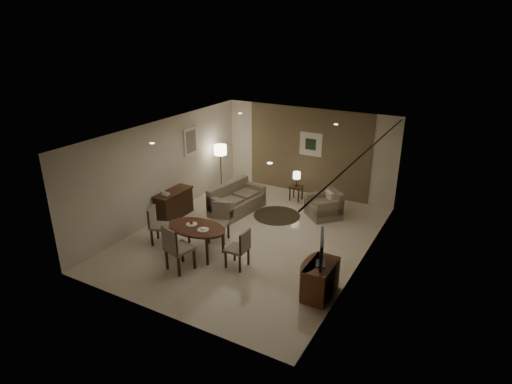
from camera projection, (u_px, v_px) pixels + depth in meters
The scene contains 31 objects.
room_shell at pixel (260, 182), 10.66m from camera, with size 5.50×7.00×2.70m.
taupe_accent at pixel (308, 151), 13.17m from camera, with size 3.96×0.03×2.70m, color brown.
curtain_wall at pixel (361, 210), 9.14m from camera, with size 0.08×6.70×2.58m, color #C3B298, non-canonical shape.
curtain_rod at pixel (367, 151), 8.65m from camera, with size 0.03×0.03×6.80m, color black.
art_back_frame at pixel (311, 144), 13.01m from camera, with size 0.72×0.03×0.72m, color silver.
art_back_canvas at pixel (311, 144), 12.99m from camera, with size 0.34×0.01×0.34m, color #1B321D.
art_left_frame at pixel (191, 141), 12.35m from camera, with size 0.03×0.60×0.80m, color silver.
art_left_canvas at pixel (191, 141), 12.35m from camera, with size 0.01×0.46×0.64m, color gray.
downlight_nl at pixel (152, 143), 9.01m from camera, with size 0.10×0.10×0.01m, color white.
downlight_nr at pixel (270, 163), 7.75m from camera, with size 0.10×0.10×0.01m, color white.
downlight_fl at pixel (240, 113), 11.93m from camera, with size 0.10×0.10×0.01m, color white.
downlight_fr at pixel (336, 124), 10.67m from camera, with size 0.10×0.10×0.01m, color white.
console_desk at pixel (174, 204), 11.82m from camera, with size 0.48×1.20×0.75m, color #462316, non-canonical shape.
telephone at pixel (166, 193), 11.42m from camera, with size 0.20×0.14×0.09m, color white, non-canonical shape.
tv_cabinet at pixel (320, 280), 8.41m from camera, with size 0.48×0.90×0.70m, color brown, non-canonical shape.
flat_tv at pixel (321, 250), 8.17m from camera, with size 0.06×0.88×0.60m, color black, non-canonical shape.
dining_table at pixel (197, 240), 9.95m from camera, with size 1.45×0.91×0.68m, color #462316, non-canonical shape.
chair_near at pixel (180, 248), 9.23m from camera, with size 0.51×0.51×1.06m, color gray, non-canonical shape.
chair_far at pixel (218, 223), 10.46m from camera, with size 0.46×0.46×0.96m, color gray, non-canonical shape.
chair_left at pixel (161, 226), 10.36m from camera, with size 0.45×0.45×0.94m, color gray, non-canonical shape.
chair_right at pixel (237, 248), 9.36m from camera, with size 0.44×0.44×0.91m, color gray, non-canonical shape.
plate_a at pixel (192, 224), 9.94m from camera, with size 0.26×0.26×0.02m, color white.
plate_b at pixel (203, 230), 9.68m from camera, with size 0.26×0.26×0.02m, color white.
fruit_apple at pixel (191, 222), 9.92m from camera, with size 0.09×0.09×0.09m, color red.
napkin at pixel (203, 229), 9.67m from camera, with size 0.12×0.08×0.03m, color white.
round_rug at pixel (277, 215), 12.01m from camera, with size 1.30×1.30×0.01m, color #382F1F.
sofa at pixel (237, 198), 12.15m from camera, with size 0.84×1.67×0.79m, color gray, non-canonical shape.
armchair at pixel (324, 204), 11.82m from camera, with size 0.85×0.80×0.75m, color gray, non-canonical shape.
side_table at pixel (296, 193), 12.98m from camera, with size 0.35×0.35×0.45m, color black, non-canonical shape.
table_lamp at pixel (297, 178), 12.81m from camera, with size 0.22×0.22×0.50m, color #FFEAC1, non-canonical shape.
floor_lamp at pixel (221, 169), 13.43m from camera, with size 0.39×0.39×1.54m, color #FFE5B7, non-canonical shape.
Camera 1 is at (4.77, -8.38, 5.07)m, focal length 30.00 mm.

